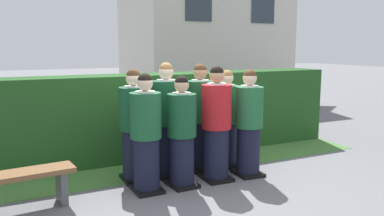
{
  "coord_description": "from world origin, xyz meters",
  "views": [
    {
      "loc": [
        -2.54,
        -4.86,
        1.95
      ],
      "look_at": [
        0.0,
        0.27,
        1.05
      ],
      "focal_mm": 36.99,
      "sensor_mm": 36.0,
      "label": 1
    }
  ],
  "objects": [
    {
      "name": "student_rear_row_2",
      "position": [
        0.29,
        0.56,
        0.8
      ],
      "size": [
        0.44,
        0.49,
        1.68
      ],
      "color": "black",
      "rests_on": "ground"
    },
    {
      "name": "student_in_red_blazer",
      "position": [
        0.27,
        0.01,
        0.8
      ],
      "size": [
        0.43,
        0.53,
        1.67
      ],
      "color": "black",
      "rests_on": "ground"
    },
    {
      "name": "student_rear_row_3",
      "position": [
        0.75,
        0.52,
        0.75
      ],
      "size": [
        0.41,
        0.51,
        1.58
      ],
      "color": "black",
      "rests_on": "ground"
    },
    {
      "name": "ground_plane",
      "position": [
        0.0,
        0.0,
        0.0
      ],
      "size": [
        60.0,
        60.0,
        0.0
      ],
      "primitive_type": "plane",
      "color": "slate"
    },
    {
      "name": "student_front_row_1",
      "position": [
        -0.3,
        -0.02,
        0.74
      ],
      "size": [
        0.4,
        0.5,
        1.55
      ],
      "color": "black",
      "rests_on": "ground"
    },
    {
      "name": "school_building_main",
      "position": [
        4.35,
        8.06,
        3.5
      ],
      "size": [
        5.67,
        3.98,
        6.84
      ],
      "color": "beige",
      "rests_on": "ground"
    },
    {
      "name": "student_front_row_0",
      "position": [
        -0.81,
        0.01,
        0.76
      ],
      "size": [
        0.42,
        0.46,
        1.6
      ],
      "color": "black",
      "rests_on": "ground"
    },
    {
      "name": "lawn_strip",
      "position": [
        0.0,
        0.84,
        0.0
      ],
      "size": [
        7.0,
        0.9,
        0.01
      ],
      "primitive_type": "cube",
      "color": "#477A38",
      "rests_on": "ground"
    },
    {
      "name": "student_front_row_3",
      "position": [
        0.81,
        -0.02,
        0.77
      ],
      "size": [
        0.42,
        0.52,
        1.61
      ],
      "color": "black",
      "rests_on": "ground"
    },
    {
      "name": "student_rear_row_0",
      "position": [
        -0.81,
        0.51,
        0.78
      ],
      "size": [
        0.42,
        0.51,
        1.63
      ],
      "color": "black",
      "rests_on": "ground"
    },
    {
      "name": "hedge",
      "position": [
        0.0,
        1.64,
        0.73
      ],
      "size": [
        7.0,
        0.7,
        1.47
      ],
      "color": "#214C1E",
      "rests_on": "ground"
    },
    {
      "name": "wooden_bench",
      "position": [
        -2.45,
        0.05,
        0.35
      ],
      "size": [
        1.43,
        0.49,
        0.48
      ],
      "color": "brown",
      "rests_on": "ground"
    },
    {
      "name": "student_rear_row_1",
      "position": [
        -0.3,
        0.53,
        0.82
      ],
      "size": [
        0.45,
        0.55,
        1.71
      ],
      "color": "black",
      "rests_on": "ground"
    }
  ]
}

